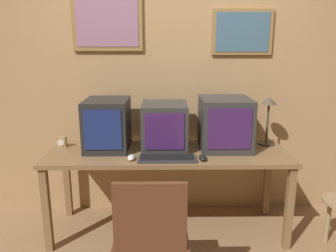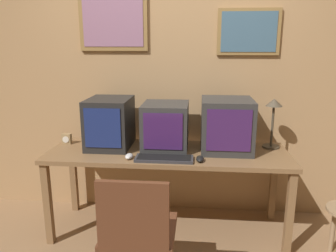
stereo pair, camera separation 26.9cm
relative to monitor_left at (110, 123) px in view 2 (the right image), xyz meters
name	(u,v)px [view 2 (the right image)]	position (x,y,z in m)	size (l,w,h in m)	color
wall_back	(172,77)	(0.51, 0.36, 0.36)	(8.00, 0.08, 2.60)	tan
desk	(168,160)	(0.51, -0.09, -0.29)	(2.00, 0.66, 0.74)	olive
monitor_left	(110,123)	(0.00, 0.00, 0.00)	(0.36, 0.45, 0.42)	black
monitor_center	(166,126)	(0.48, 0.00, -0.02)	(0.38, 0.43, 0.39)	#333333
monitor_right	(227,125)	(1.00, -0.01, 0.01)	(0.42, 0.44, 0.43)	#333333
keyboard_main	(164,159)	(0.50, -0.31, -0.20)	(0.45, 0.16, 0.03)	#333338
mouse_near_keyboard	(200,159)	(0.78, -0.31, -0.19)	(0.06, 0.11, 0.04)	black
mouse_far_corner	(129,156)	(0.22, -0.30, -0.19)	(0.06, 0.11, 0.04)	silver
desk_clock	(67,139)	(-0.41, 0.04, -0.17)	(0.08, 0.05, 0.09)	#A38456
desk_lamp	(273,113)	(1.39, 0.09, 0.09)	(0.14, 0.14, 0.43)	#4C4233
office_chair	(139,245)	(0.40, -0.90, -0.57)	(0.47, 0.47, 0.88)	black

